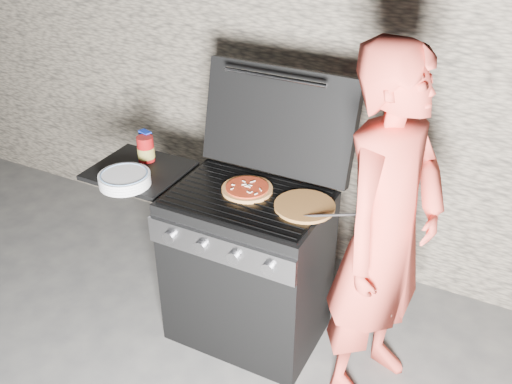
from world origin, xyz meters
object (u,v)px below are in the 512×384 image
at_px(pizza_topped, 247,188).
at_px(sauce_jar, 146,149).
at_px(gas_grill, 208,255).
at_px(person, 386,237).

height_order(pizza_topped, sauce_jar, sauce_jar).
xyz_separation_m(pizza_topped, sauce_jar, (-0.67, 0.05, 0.05)).
height_order(gas_grill, sauce_jar, sauce_jar).
distance_m(gas_grill, pizza_topped, 0.52).
bearing_deg(pizza_topped, gas_grill, -168.05).
height_order(sauce_jar, person, person).
bearing_deg(sauce_jar, gas_grill, -12.75).
bearing_deg(person, pizza_topped, 102.83).
distance_m(gas_grill, sauce_jar, 0.69).
xyz_separation_m(pizza_topped, person, (0.74, -0.06, -0.02)).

